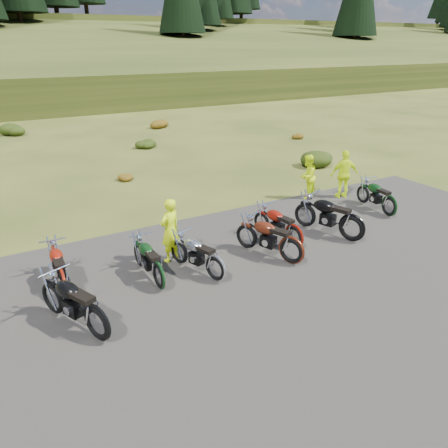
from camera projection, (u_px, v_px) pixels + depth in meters
ground at (253, 271)px, 11.13m from camera, size 300.00×300.00×0.00m
gravel_pad at (303, 309)px, 9.53m from camera, size 20.00×12.00×0.04m
hill_slope at (18, 91)px, 51.11m from camera, size 300.00×45.97×9.37m
shrub_3 at (13, 128)px, 26.95m from camera, size 1.56×1.56×0.92m
shrub_4 at (124, 176)px, 18.22m from camera, size 0.77×0.77×0.45m
shrub_5 at (145, 143)px, 23.76m from camera, size 1.03×1.03×0.61m
shrub_6 at (158, 122)px, 29.29m from camera, size 1.30×1.30×0.77m
shrub_7 at (318, 156)px, 20.44m from camera, size 1.56×1.56×0.92m
shrub_8 at (295, 135)px, 26.10m from camera, size 0.77×0.77×0.45m
motorcycle_0 at (100, 340)px, 8.55m from camera, size 1.54×2.33×1.16m
motorcycle_1 at (66, 298)px, 9.96m from camera, size 0.72×1.97×1.02m
motorcycle_2 at (160, 289)px, 10.32m from camera, size 0.67×1.92×1.00m
motorcycle_3 at (216, 281)px, 10.64m from camera, size 1.21×2.07×1.03m
motorcycle_4 at (291, 264)px, 11.46m from camera, size 1.45×2.28×1.13m
motorcycle_5 at (350, 242)px, 12.76m from camera, size 1.48×2.47×1.23m
motorcycle_6 at (293, 249)px, 12.32m from camera, size 0.93×2.08×1.05m
motorcycle_7 at (388, 217)px, 14.58m from camera, size 0.92×2.07×1.05m
person_middle at (170, 231)px, 11.31m from camera, size 0.73×0.61×1.72m
person_right_a at (307, 177)px, 15.97m from camera, size 0.98×0.91×1.62m
person_right_b at (344, 175)px, 15.99m from camera, size 1.12×0.75×1.77m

